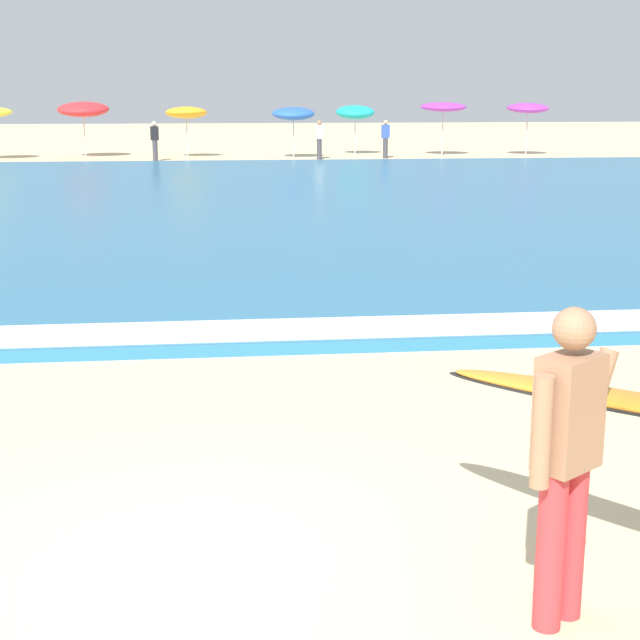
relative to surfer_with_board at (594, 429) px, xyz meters
name	(u,v)px	position (x,y,z in m)	size (l,w,h in m)	color
ground_plane	(202,567)	(-2.10, 0.67, -1.03)	(160.00, 160.00, 0.00)	beige
sea	(207,203)	(-2.10, 19.36, -0.96)	(120.00, 28.00, 0.14)	teal
surf_foam	(205,331)	(-2.10, 5.96, -0.89)	(120.00, 1.00, 0.01)	white
surfer_with_board	(594,429)	(0.00, 0.00, 0.00)	(1.70, 2.18, 1.73)	red
beach_umbrella_1	(83,109)	(-7.28, 37.84, 0.96)	(2.15, 2.19, 2.38)	beige
beach_umbrella_2	(186,113)	(-2.97, 37.18, 0.83)	(1.74, 1.75, 2.14)	beige
beach_umbrella_3	(293,114)	(1.46, 36.34, 0.79)	(1.77, 1.80, 2.16)	beige
beach_umbrella_4	(355,112)	(4.36, 38.41, 0.80)	(1.70, 1.75, 2.20)	beige
beach_umbrella_5	(443,107)	(8.04, 37.27, 1.04)	(1.98, 2.00, 2.31)	beige
beach_umbrella_6	(528,108)	(11.70, 36.96, 0.99)	(1.81, 1.84, 2.29)	beige
beachgoer_near_row_left	(319,139)	(2.45, 35.50, -0.19)	(0.32, 0.20, 1.58)	#383842
beachgoer_near_row_mid	(386,138)	(5.26, 35.78, -0.19)	(0.32, 0.20, 1.58)	#383842
beachgoer_near_row_right	(155,140)	(-4.20, 35.06, -0.19)	(0.32, 0.20, 1.58)	#383842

